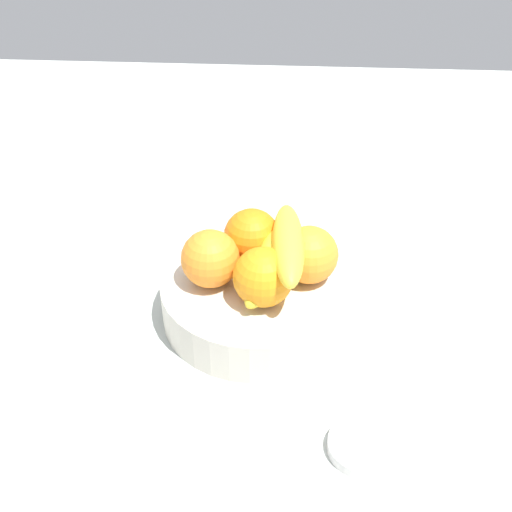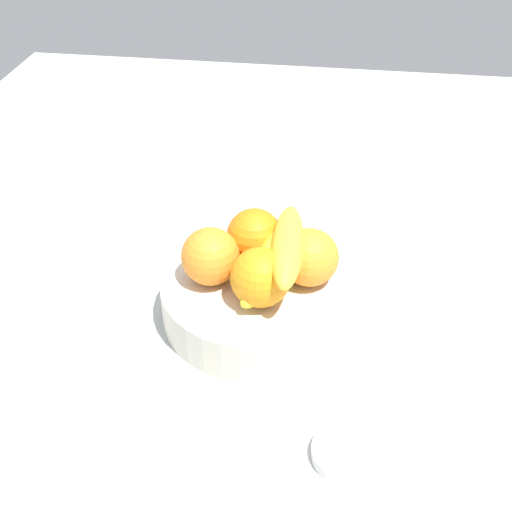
# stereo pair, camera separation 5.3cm
# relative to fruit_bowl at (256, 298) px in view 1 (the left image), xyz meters

# --- Properties ---
(ground_plane) EXTENTS (1.80, 1.40, 0.03)m
(ground_plane) POSITION_rel_fruit_bowl_xyz_m (0.04, 0.03, -0.05)
(ground_plane) COLOR #B0B7B0
(fruit_bowl) EXTENTS (0.25, 0.25, 0.06)m
(fruit_bowl) POSITION_rel_fruit_bowl_xyz_m (0.00, 0.00, 0.00)
(fruit_bowl) COLOR beige
(fruit_bowl) RESTS_ON ground_plane
(orange_front_left) EXTENTS (0.08, 0.08, 0.08)m
(orange_front_left) POSITION_rel_fruit_bowl_xyz_m (-0.01, 0.06, 0.07)
(orange_front_left) COLOR orange
(orange_front_left) RESTS_ON fruit_bowl
(orange_front_right) EXTENTS (0.08, 0.08, 0.08)m
(orange_front_right) POSITION_rel_fruit_bowl_xyz_m (-0.04, -0.01, 0.07)
(orange_front_right) COLOR orange
(orange_front_right) RESTS_ON fruit_bowl
(orange_center) EXTENTS (0.08, 0.08, 0.08)m
(orange_center) POSITION_rel_fruit_bowl_xyz_m (0.01, -0.07, 0.07)
(orange_center) COLOR orange
(orange_center) RESTS_ON fruit_bowl
(orange_back_left) EXTENTS (0.08, 0.08, 0.08)m
(orange_back_left) POSITION_rel_fruit_bowl_xyz_m (0.05, 0.01, 0.07)
(orange_back_left) COLOR orange
(orange_back_left) RESTS_ON fruit_bowl
(banana_bunch) EXTENTS (0.19, 0.11, 0.08)m
(banana_bunch) POSITION_rel_fruit_bowl_xyz_m (0.00, -0.03, 0.07)
(banana_bunch) COLOR gold
(banana_bunch) RESTS_ON fruit_bowl
(jar_lid) EXTENTS (0.08, 0.08, 0.01)m
(jar_lid) POSITION_rel_fruit_bowl_xyz_m (-0.21, -0.13, -0.02)
(jar_lid) COLOR silver
(jar_lid) RESTS_ON ground_plane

